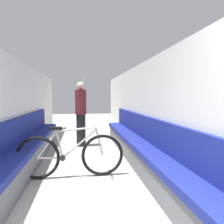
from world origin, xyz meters
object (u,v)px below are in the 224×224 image
at_px(bench_seat_row_right, 139,147).
at_px(grab_pole_near, 84,108).
at_px(bicycle, 71,155).
at_px(bench_seat_row_left, 25,152).
at_px(passenger_standing, 81,113).

xyz_separation_m(bench_seat_row_right, grab_pole_near, (-1.04, 2.49, 0.68)).
distance_m(bench_seat_row_right, bicycle, 1.42).
xyz_separation_m(bench_seat_row_left, bench_seat_row_right, (2.17, 0.00, 0.00)).
bearing_deg(bench_seat_row_left, bench_seat_row_right, 0.00).
relative_size(bicycle, grab_pole_near, 0.86).
xyz_separation_m(grab_pole_near, passenger_standing, (-0.11, -0.86, -0.10)).
height_order(bench_seat_row_right, bicycle, bench_seat_row_right).
bearing_deg(bench_seat_row_left, passenger_standing, 58.01).
bearing_deg(passenger_standing, bicycle, 148.60).
relative_size(bicycle, passenger_standing, 1.01).
xyz_separation_m(bicycle, passenger_standing, (0.17, 2.14, 0.53)).
relative_size(bench_seat_row_left, grab_pole_near, 2.60).
bearing_deg(passenger_standing, bench_seat_row_right, -171.63).
bearing_deg(bicycle, bench_seat_row_right, 18.70).
bearing_deg(passenger_standing, bench_seat_row_left, 121.23).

